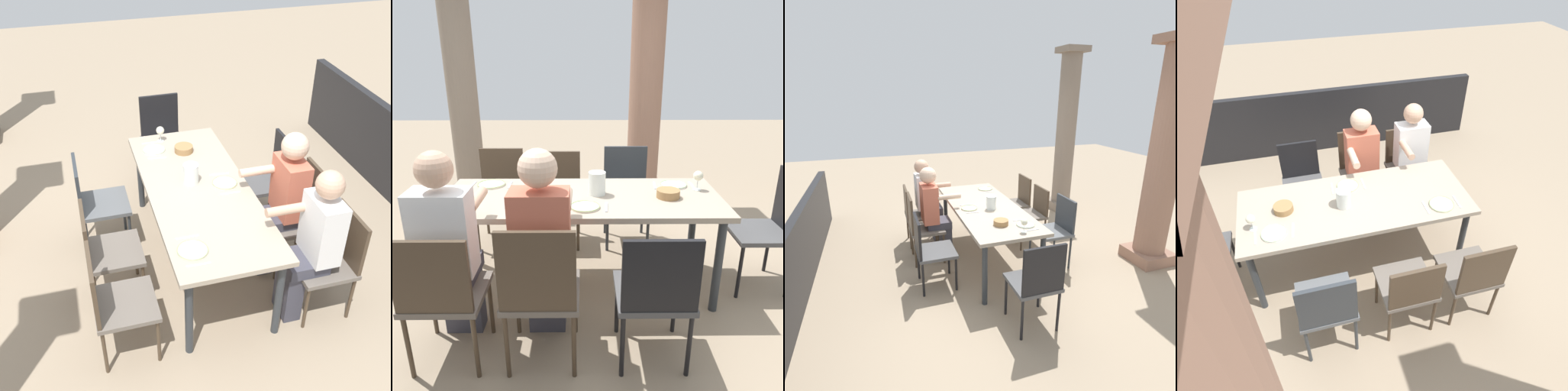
% 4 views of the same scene
% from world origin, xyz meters
% --- Properties ---
extents(ground_plane, '(16.00, 16.00, 0.00)m').
position_xyz_m(ground_plane, '(0.00, 0.00, 0.00)').
color(ground_plane, gray).
extents(dining_table, '(2.07, 0.84, 0.77)m').
position_xyz_m(dining_table, '(0.00, 0.00, 0.70)').
color(dining_table, tan).
rests_on(dining_table, ground).
extents(chair_west_north, '(0.44, 0.44, 0.90)m').
position_xyz_m(chair_west_north, '(-0.79, 0.84, 0.52)').
color(chair_west_north, '#6A6158').
rests_on(chair_west_north, ground).
extents(chair_west_south, '(0.44, 0.44, 0.89)m').
position_xyz_m(chair_west_south, '(-0.79, -0.84, 0.51)').
color(chair_west_south, '#6A6158').
rests_on(chair_west_south, ground).
extents(chair_mid_north, '(0.44, 0.44, 0.87)m').
position_xyz_m(chair_mid_north, '(-0.23, 0.84, 0.51)').
color(chair_mid_north, '#6A6158').
rests_on(chair_mid_north, ground).
extents(chair_mid_south, '(0.44, 0.44, 0.94)m').
position_xyz_m(chair_mid_south, '(-0.23, -0.85, 0.53)').
color(chair_mid_south, '#6A6158').
rests_on(chair_mid_south, ground).
extents(chair_east_north, '(0.44, 0.44, 0.92)m').
position_xyz_m(chair_east_north, '(0.42, 0.84, 0.54)').
color(chair_east_north, '#5B5E61').
rests_on(chair_east_north, ground).
extents(chair_east_south, '(0.44, 0.44, 0.89)m').
position_xyz_m(chair_east_south, '(0.42, -0.84, 0.51)').
color(chair_east_south, '#4F4F50').
rests_on(chair_east_south, ground).
extents(chair_head_east, '(0.44, 0.44, 0.94)m').
position_xyz_m(chair_head_east, '(1.46, 0.00, 0.54)').
color(chair_head_east, '#4F4F50').
rests_on(chair_head_east, ground).
extents(diner_woman_green, '(0.35, 0.49, 1.29)m').
position_xyz_m(diner_woman_green, '(-0.79, -0.65, 0.69)').
color(diner_woman_green, '#3F3F4C').
rests_on(diner_woman_green, ground).
extents(diner_man_white, '(0.35, 0.50, 1.30)m').
position_xyz_m(diner_man_white, '(-0.23, -0.64, 0.70)').
color(diner_man_white, '#3F3F4C').
rests_on(diner_man_white, ground).
extents(stone_column_near, '(0.47, 0.47, 2.96)m').
position_xyz_m(stone_column_near, '(-1.45, 2.10, 1.46)').
color(stone_column_near, gray).
rests_on(stone_column_near, ground).
extents(stone_column_centre, '(0.51, 0.51, 2.84)m').
position_xyz_m(stone_column_centre, '(0.76, 2.10, 1.40)').
color(stone_column_centre, '#936B56').
rests_on(stone_column_centre, ground).
extents(patio_railing, '(4.47, 0.10, 0.90)m').
position_xyz_m(patio_railing, '(0.00, -2.24, 0.45)').
color(patio_railing, black).
rests_on(patio_railing, ground).
extents(plate_0, '(0.22, 0.22, 0.02)m').
position_xyz_m(plate_0, '(-0.73, 0.25, 0.78)').
color(plate_0, silver).
rests_on(plate_0, dining_table).
extents(fork_0, '(0.02, 0.17, 0.01)m').
position_xyz_m(fork_0, '(-0.88, 0.25, 0.77)').
color(fork_0, silver).
rests_on(fork_0, dining_table).
extents(spoon_0, '(0.02, 0.17, 0.01)m').
position_xyz_m(spoon_0, '(-0.58, 0.25, 0.77)').
color(spoon_0, silver).
rests_on(spoon_0, dining_table).
extents(plate_1, '(0.21, 0.21, 0.02)m').
position_xyz_m(plate_1, '(0.02, -0.23, 0.78)').
color(plate_1, silver).
rests_on(plate_1, dining_table).
extents(fork_1, '(0.02, 0.17, 0.01)m').
position_xyz_m(fork_1, '(-0.13, -0.23, 0.77)').
color(fork_1, silver).
rests_on(fork_1, dining_table).
extents(spoon_1, '(0.03, 0.17, 0.01)m').
position_xyz_m(spoon_1, '(0.17, -0.23, 0.77)').
color(spoon_1, silver).
rests_on(spoon_1, dining_table).
extents(plate_2, '(0.21, 0.21, 0.02)m').
position_xyz_m(plate_2, '(0.73, 0.23, 0.78)').
color(plate_2, white).
rests_on(plate_2, dining_table).
extents(wine_glass_2, '(0.08, 0.08, 0.15)m').
position_xyz_m(wine_glass_2, '(0.90, 0.13, 0.88)').
color(wine_glass_2, white).
rests_on(wine_glass_2, dining_table).
extents(fork_2, '(0.03, 0.17, 0.01)m').
position_xyz_m(fork_2, '(0.58, 0.23, 0.77)').
color(fork_2, silver).
rests_on(fork_2, dining_table).
extents(spoon_2, '(0.02, 0.17, 0.01)m').
position_xyz_m(spoon_2, '(0.88, 0.23, 0.77)').
color(spoon_2, silver).
rests_on(spoon_2, dining_table).
extents(water_pitcher, '(0.13, 0.13, 0.17)m').
position_xyz_m(water_pitcher, '(0.11, 0.04, 0.85)').
color(water_pitcher, white).
rests_on(water_pitcher, dining_table).
extents(bread_basket, '(0.17, 0.17, 0.06)m').
position_xyz_m(bread_basket, '(0.64, -0.04, 0.80)').
color(bread_basket, '#9E7547').
rests_on(bread_basket, dining_table).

